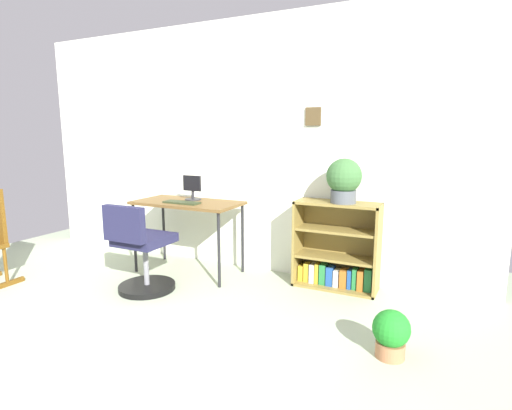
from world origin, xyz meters
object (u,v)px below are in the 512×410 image
Objects in this scene: office_chair at (141,254)px; bookshelf_low at (337,251)px; monitor at (192,189)px; potted_plant_on_shelf at (344,179)px; keyboard at (182,202)px; desk at (188,207)px; potted_plant_floor at (391,333)px.

bookshelf_low is (1.58, 0.91, -0.01)m from office_chair.
potted_plant_on_shelf is at bearing 4.05° from monitor.
desk is at bearing 98.76° from keyboard.
desk is 1.34× the size of bookshelf_low.
office_chair is at bearing -150.13° from bookshelf_low.
monitor is at bearing 157.10° from potted_plant_floor.
bookshelf_low is 2.04× the size of potted_plant_on_shelf.
keyboard is (0.02, -0.23, -0.11)m from monitor.
office_chair is at bearing 175.76° from potted_plant_floor.
office_chair is at bearing -152.34° from potted_plant_on_shelf.
potted_plant_on_shelf is (1.54, 0.34, 0.27)m from keyboard.
potted_plant_on_shelf reaches higher than monitor.
monitor reaches higher than potted_plant_floor.
keyboard is 1.19× the size of potted_plant_floor.
potted_plant_floor is (2.12, -0.68, -0.59)m from keyboard.
bookshelf_low is at bearing 6.17° from monitor.
keyboard is 1.59m from bookshelf_low.
keyboard reaches higher than desk.
desk is 0.14m from keyboard.
monitor reaches higher than desk.
bookshelf_low is at bearing 29.87° from office_chair.
monitor is 1.57m from potted_plant_on_shelf.
potted_plant_on_shelf is 1.25× the size of potted_plant_floor.
monitor reaches higher than office_chair.
potted_plant_floor is at bearing -20.61° from desk.
office_chair is at bearing -99.80° from keyboard.
bookshelf_low is at bearing 9.96° from desk.
monitor is 2.43m from potted_plant_floor.
potted_plant_on_shelf is at bearing 12.30° from keyboard.
monitor is 0.68× the size of keyboard.
desk is 3.45× the size of potted_plant_floor.
monitor is at bearing -173.83° from bookshelf_low.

